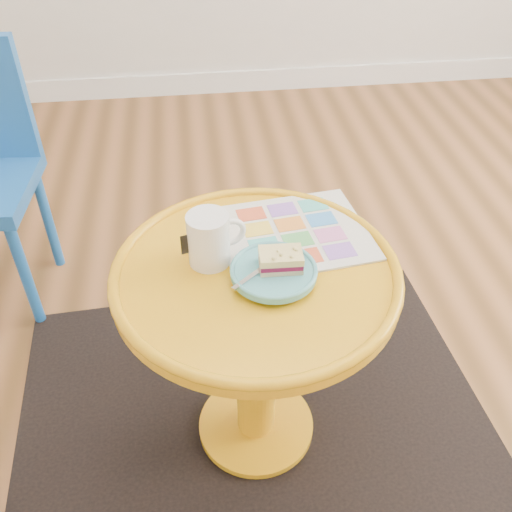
{
  "coord_description": "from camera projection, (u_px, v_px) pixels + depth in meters",
  "views": [
    {
      "loc": [
        -0.53,
        -1.15,
        1.39
      ],
      "look_at": [
        -0.41,
        -0.24,
        0.63
      ],
      "focal_mm": 40.0,
      "sensor_mm": 36.0,
      "label": 1
    }
  ],
  "objects": [
    {
      "name": "floor",
      "position": [
        376.0,
        347.0,
        1.81
      ],
      "size": [
        4.0,
        4.0,
        0.0
      ],
      "primitive_type": "plane",
      "color": "brown",
      "rests_on": "ground"
    },
    {
      "name": "room_walls",
      "position": [
        85.0,
        184.0,
        2.43
      ],
      "size": [
        4.0,
        4.0,
        4.0
      ],
      "color": "silver",
      "rests_on": "ground"
    },
    {
      "name": "rug",
      "position": [
        256.0,
        427.0,
        1.58
      ],
      "size": [
        1.36,
        1.17,
        0.01
      ],
      "primitive_type": "cube",
      "rotation": [
        0.0,
        0.0,
        0.06
      ],
      "color": "black",
      "rests_on": "ground"
    },
    {
      "name": "side_table",
      "position": [
        256.0,
        324.0,
        1.32
      ],
      "size": [
        0.62,
        0.62,
        0.59
      ],
      "color": "orange",
      "rests_on": "ground"
    },
    {
      "name": "newspaper",
      "position": [
        294.0,
        233.0,
        1.31
      ],
      "size": [
        0.37,
        0.32,
        0.01
      ],
      "primitive_type": "cube",
      "rotation": [
        0.0,
        0.0,
        0.12
      ],
      "color": "silver",
      "rests_on": "side_table"
    },
    {
      "name": "mug",
      "position": [
        210.0,
        238.0,
        1.2
      ],
      "size": [
        0.13,
        0.09,
        0.12
      ],
      "rotation": [
        0.0,
        0.0,
        0.23
      ],
      "color": "white",
      "rests_on": "side_table"
    },
    {
      "name": "plate",
      "position": [
        274.0,
        272.0,
        1.18
      ],
      "size": [
        0.18,
        0.18,
        0.02
      ],
      "color": "#53A9B0",
      "rests_on": "newspaper"
    },
    {
      "name": "cake_slice",
      "position": [
        281.0,
        260.0,
        1.17
      ],
      "size": [
        0.09,
        0.06,
        0.04
      ],
      "rotation": [
        0.0,
        0.0,
        -0.04
      ],
      "color": "#D3BC8C",
      "rests_on": "plate"
    },
    {
      "name": "fork",
      "position": [
        260.0,
        270.0,
        1.17
      ],
      "size": [
        0.12,
        0.1,
        0.0
      ],
      "rotation": [
        0.0,
        0.0,
        -0.88
      ],
      "color": "silver",
      "rests_on": "plate"
    }
  ]
}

